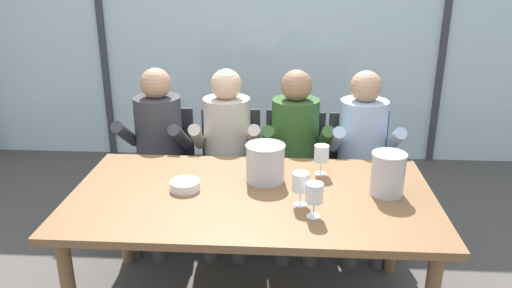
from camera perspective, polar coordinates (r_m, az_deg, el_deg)
ground at (r=3.88m, az=0.61°, el=-8.80°), size 14.00×14.00×0.00m
window_glass_panel at (r=4.83m, az=1.57°, el=13.25°), size 7.11×0.03×2.60m
window_mullion_left at (r=5.12m, az=-17.12°, el=12.80°), size 0.06×0.06×2.60m
window_mullion_right at (r=5.01m, az=20.61°, el=12.27°), size 0.06×0.06×2.60m
hillside_vineyard at (r=8.77m, az=2.54°, el=14.57°), size 13.11×2.40×2.06m
dining_table at (r=2.70m, az=-0.47°, el=-7.00°), size 1.91×1.04×0.72m
chair_near_curtain at (r=3.68m, az=-10.33°, el=-1.96°), size 0.48×0.48×0.88m
chair_left_of_center at (r=3.61m, az=-2.91°, el=-2.10°), size 0.45×0.45×0.88m
chair_center at (r=3.57m, az=4.19°, el=-2.37°), size 0.49×0.49×0.88m
chair_right_of_center at (r=3.61m, az=11.71°, el=-2.50°), size 0.50×0.50×0.88m
person_charcoal_jacket at (r=3.51m, az=-11.24°, el=-0.06°), size 0.49×0.63×1.20m
person_beige_jumper at (r=3.42m, az=-3.35°, el=-0.24°), size 0.47×0.62×1.20m
person_olive_shirt at (r=3.40m, az=4.49°, el=-0.41°), size 0.48×0.62×1.20m
person_pale_blue_shirt at (r=3.44m, az=12.04°, el=-0.57°), size 0.47×0.61×1.20m
ice_bucket_primary at (r=2.77m, az=1.06°, el=-2.06°), size 0.22×0.22×0.21m
ice_bucket_secondary at (r=2.70m, az=14.68°, el=-3.20°), size 0.18×0.18×0.23m
tasting_bowl at (r=2.72m, az=-8.03°, el=-4.65°), size 0.16×0.16×0.05m
wine_glass_by_left_taster at (r=2.88m, az=7.41°, el=-1.22°), size 0.08×0.08×0.17m
wine_glass_near_bucket at (r=2.51m, az=5.07°, el=-4.47°), size 0.08×0.08×0.17m
wine_glass_center_pour at (r=2.40m, az=6.62°, el=-5.69°), size 0.08×0.08×0.17m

